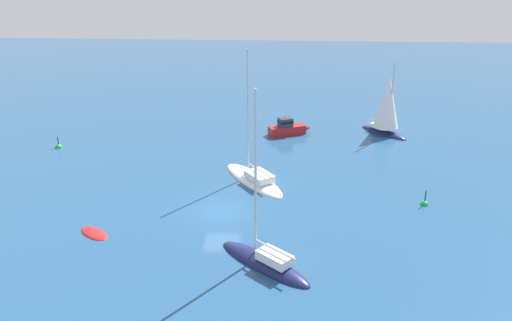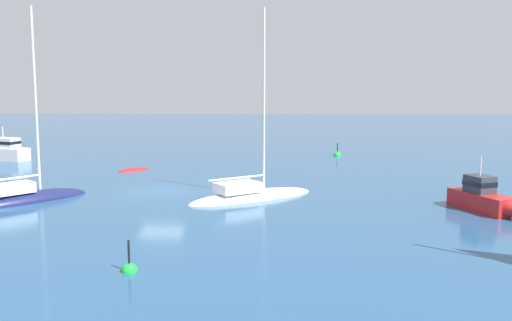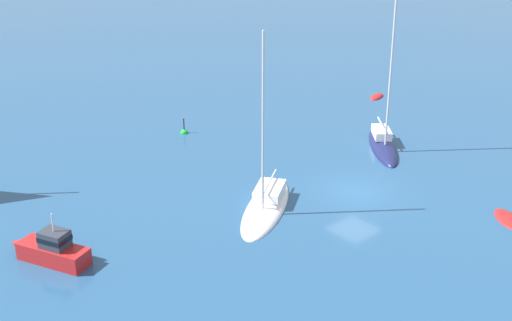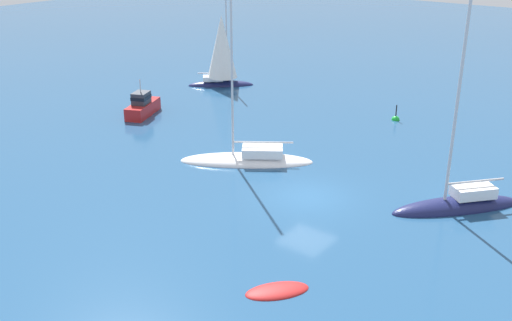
{
  "view_description": "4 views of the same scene",
  "coord_description": "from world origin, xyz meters",
  "px_view_note": "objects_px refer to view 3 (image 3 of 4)",
  "views": [
    {
      "loc": [
        -31.29,
        -4.4,
        16.34
      ],
      "look_at": [
        3.76,
        -2.19,
        2.36
      ],
      "focal_mm": 35.6,
      "sensor_mm": 36.0,
      "label": 1
    },
    {
      "loc": [
        7.06,
        -33.01,
        6.37
      ],
      "look_at": [
        5.41,
        3.23,
        1.38
      ],
      "focal_mm": 40.66,
      "sensor_mm": 36.0,
      "label": 2
    },
    {
      "loc": [
        29.48,
        24.76,
        18.42
      ],
      "look_at": [
        4.53,
        -3.7,
        2.09
      ],
      "focal_mm": 50.61,
      "sensor_mm": 36.0,
      "label": 3
    },
    {
      "loc": [
        -14.52,
        23.36,
        12.98
      ],
      "look_at": [
        1.78,
        2.0,
        2.19
      ],
      "focal_mm": 41.9,
      "sensor_mm": 36.0,
      "label": 4
    }
  ],
  "objects_px": {
    "dinghy": "(507,219)",
    "motor_cruiser": "(50,249)",
    "ketch": "(266,206)",
    "mooring_buoy": "(184,133)",
    "yacht": "(383,145)",
    "rib": "(377,97)"
  },
  "relations": [
    {
      "from": "dinghy",
      "to": "mooring_buoy",
      "type": "xyz_separation_m",
      "value": [
        5.53,
        -22.11,
        0.02
      ]
    },
    {
      "from": "motor_cruiser",
      "to": "yacht",
      "type": "bearing_deg",
      "value": -116.8
    },
    {
      "from": "dinghy",
      "to": "ketch",
      "type": "height_order",
      "value": "ketch"
    },
    {
      "from": "rib",
      "to": "mooring_buoy",
      "type": "relative_size",
      "value": 1.5
    },
    {
      "from": "yacht",
      "to": "motor_cruiser",
      "type": "distance_m",
      "value": 23.54
    },
    {
      "from": "yacht",
      "to": "mooring_buoy",
      "type": "height_order",
      "value": "yacht"
    },
    {
      "from": "dinghy",
      "to": "motor_cruiser",
      "type": "distance_m",
      "value": 24.04
    },
    {
      "from": "yacht",
      "to": "dinghy",
      "type": "bearing_deg",
      "value": 25.61
    },
    {
      "from": "ketch",
      "to": "mooring_buoy",
      "type": "bearing_deg",
      "value": -140.55
    },
    {
      "from": "motor_cruiser",
      "to": "ketch",
      "type": "bearing_deg",
      "value": -126.75
    },
    {
      "from": "ketch",
      "to": "dinghy",
      "type": "bearing_deg",
      "value": 97.59
    },
    {
      "from": "motor_cruiser",
      "to": "mooring_buoy",
      "type": "xyz_separation_m",
      "value": [
        -15.08,
        -9.74,
        -0.63
      ]
    },
    {
      "from": "rib",
      "to": "motor_cruiser",
      "type": "xyz_separation_m",
      "value": [
        31.58,
        5.99,
        0.65
      ]
    },
    {
      "from": "rib",
      "to": "mooring_buoy",
      "type": "xyz_separation_m",
      "value": [
        16.5,
        -3.75,
        0.02
      ]
    },
    {
      "from": "dinghy",
      "to": "ketch",
      "type": "relative_size",
      "value": 0.25
    },
    {
      "from": "ketch",
      "to": "motor_cruiser",
      "type": "xyz_separation_m",
      "value": [
        11.67,
        -2.72,
        0.51
      ]
    },
    {
      "from": "ketch",
      "to": "mooring_buoy",
      "type": "height_order",
      "value": "ketch"
    },
    {
      "from": "mooring_buoy",
      "to": "ketch",
      "type": "bearing_deg",
      "value": 74.69
    },
    {
      "from": "dinghy",
      "to": "yacht",
      "type": "height_order",
      "value": "yacht"
    },
    {
      "from": "mooring_buoy",
      "to": "rib",
      "type": "bearing_deg",
      "value": 167.19
    },
    {
      "from": "dinghy",
      "to": "ketch",
      "type": "bearing_deg",
      "value": -99.54
    },
    {
      "from": "rib",
      "to": "yacht",
      "type": "xyz_separation_m",
      "value": [
        8.08,
        7.29,
        0.17
      ]
    }
  ]
}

